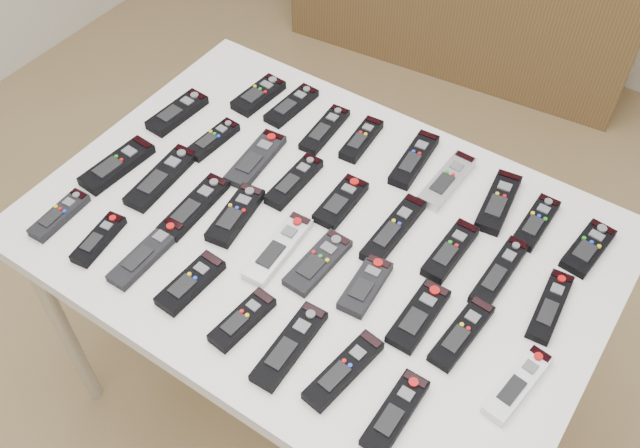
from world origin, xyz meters
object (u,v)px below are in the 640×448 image
Objects in this scene: remote_25 at (419,316)px; remote_33 at (290,346)px; remote_21 at (236,215)px; remote_27 at (518,384)px; remote_0 at (258,95)px; remote_31 at (191,283)px; remote_23 at (318,262)px; remote_19 at (162,178)px; remote_30 at (148,253)px; remote_9 at (177,113)px; remote_13 at (341,202)px; remote_29 at (99,239)px; remote_32 at (242,320)px; table at (320,246)px; remote_8 at (588,248)px; remote_3 at (361,139)px; remote_5 at (447,181)px; remote_18 at (117,165)px; remote_14 at (394,230)px; remote_16 at (499,272)px; remote_20 at (194,207)px; remote_2 at (325,129)px; remote_1 at (292,106)px; remote_17 at (550,306)px; remote_28 at (59,215)px; remote_26 at (462,333)px; remote_35 at (395,413)px; remote_11 at (256,159)px; remote_7 at (536,222)px; remote_12 at (294,181)px; remote_10 at (213,140)px; remote_6 at (498,202)px; remote_22 at (278,248)px; remote_4 at (414,159)px.

remote_33 is (-0.17, -0.20, 0.00)m from remote_25.
remote_21 is 0.97× the size of remote_27.
remote_0 is 0.91× the size of remote_25.
remote_23 is at bearing 48.72° from remote_31.
remote_19 is 0.22m from remote_30.
remote_9 reaches higher than remote_30.
remote_29 is at bearing -135.67° from remote_13.
table is at bearing 97.18° from remote_32.
remote_8 is at bearing 18.72° from remote_21.
remote_5 is (0.24, -0.01, 0.00)m from remote_3.
remote_18 is 0.40m from remote_31.
remote_27 is at bearing -0.67° from remote_23.
remote_25 is (0.15, -0.16, -0.00)m from remote_14.
remote_21 is at bearing -160.34° from remote_16.
remote_20 is 1.14× the size of remote_21.
remote_5 reaches higher than remote_2.
remote_1 is 0.22m from remote_3.
remote_17 is 1.00× the size of remote_27.
remote_8 is 1.00× the size of remote_13.
remote_13 is at bearing 166.90° from remote_27.
remote_5 is 0.88m from remote_28.
remote_8 is 0.87× the size of remote_26.
remote_8 is 0.58m from remote_35.
remote_28 is (-0.50, -0.39, -0.00)m from remote_13.
remote_31 is at bearing -178.90° from remote_32.
remote_23 is at bearing -175.54° from remote_27.
remote_29 is at bearing -114.07° from remote_11.
remote_27 and remote_29 have the same top height.
remote_2 is at bearing -178.79° from remote_7.
remote_12 is 0.53m from remote_26.
remote_10 is 0.24m from remote_18.
remote_1 is 0.84× the size of remote_16.
remote_31 reaches higher than remote_10.
remote_5 is 0.60m from remote_35.
remote_1 is at bearing 122.54° from remote_32.
remote_5 and remote_6 have the same top height.
remote_29 is (-0.77, -0.58, 0.00)m from remote_7.
table is at bearing 175.70° from remote_27.
remote_0 is 0.51m from remote_22.
remote_4 is (0.36, 0.00, 0.00)m from remote_1.
remote_7 is at bearing 115.19° from remote_17.
remote_18 is at bearing 159.04° from remote_31.
remote_14 reaches higher than remote_13.
remote_18 is 1.13× the size of remote_25.
remote_8 is at bearing 82.04° from remote_17.
remote_27 reaches higher than remote_17.
remote_25 is (0.58, -0.38, 0.00)m from remote_1.
remote_6 reaches higher than remote_19.
remote_10 is (0.01, -0.20, -0.00)m from remote_0.
remote_12 reaches higher than remote_7.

